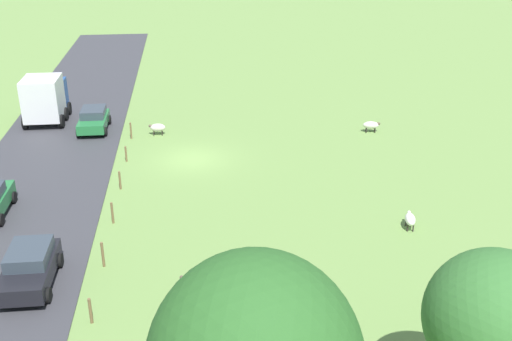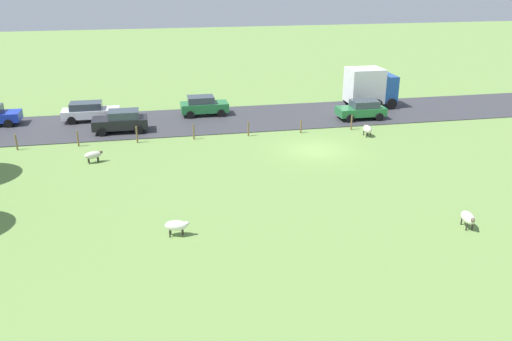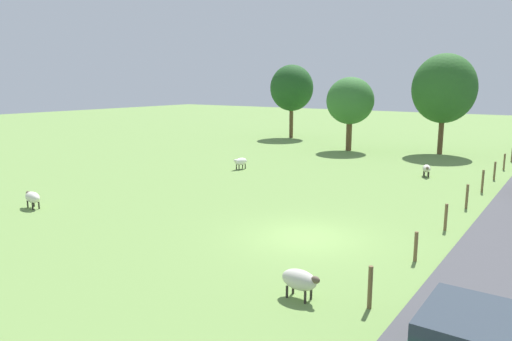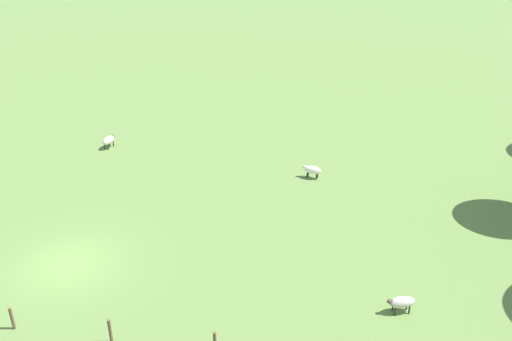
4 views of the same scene
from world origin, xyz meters
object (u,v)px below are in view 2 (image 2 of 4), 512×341
at_px(sheep_3, 93,155).
at_px(truck_2, 370,87).
at_px(sheep_2, 367,129).
at_px(car_1, 90,111).
at_px(car_3, 121,121).
at_px(car_4, 203,105).
at_px(sheep_1, 468,218).
at_px(car_0, 362,109).
at_px(sheep_0, 176,226).

xyz_separation_m(sheep_3, truck_2, (9.98, -22.75, 1.34)).
relative_size(sheep_2, car_1, 0.26).
relative_size(car_1, car_3, 1.11).
distance_m(sheep_3, car_4, 12.93).
height_order(car_1, car_3, car_3).
relative_size(sheep_1, sheep_2, 1.06).
xyz_separation_m(sheep_3, car_4, (10.05, -8.13, 0.38)).
height_order(sheep_1, car_1, car_1).
xyz_separation_m(sheep_1, car_4, (23.02, 10.06, 0.36)).
xyz_separation_m(sheep_3, car_3, (6.49, -1.56, 0.39)).
distance_m(sheep_1, car_1, 30.03).
distance_m(sheep_1, car_0, 19.48).
relative_size(sheep_0, sheep_1, 0.96).
distance_m(sheep_2, sheep_3, 19.36).
distance_m(truck_2, car_0, 4.32).
relative_size(sheep_0, car_0, 0.31).
bearing_deg(sheep_1, sheep_3, 54.50).
bearing_deg(car_1, truck_2, -90.32).
xyz_separation_m(sheep_3, car_1, (10.11, 1.01, 0.34)).
height_order(sheep_1, truck_2, truck_2).
distance_m(sheep_1, car_4, 25.12).
distance_m(sheep_2, car_1, 21.89).
bearing_deg(car_0, sheep_3, 107.12).
height_order(sheep_1, sheep_3, sheep_1).
bearing_deg(sheep_3, truck_2, -66.32).
height_order(truck_2, car_4, truck_2).
bearing_deg(car_1, sheep_3, -174.28).
bearing_deg(truck_2, car_0, 149.60).
bearing_deg(car_1, car_0, -99.86).
relative_size(sheep_1, truck_2, 0.30).
distance_m(sheep_0, sheep_3, 11.94).
distance_m(sheep_2, truck_2, 8.92).
height_order(car_3, car_4, car_3).
bearing_deg(sheep_1, sheep_0, 81.93).
relative_size(sheep_1, car_0, 0.32).
bearing_deg(truck_2, car_4, 89.72).
height_order(truck_2, car_0, truck_2).
height_order(truck_2, car_3, truck_2).
bearing_deg(car_4, sheep_3, 141.01).
xyz_separation_m(sheep_2, car_1, (8.24, 20.28, 0.32)).
height_order(sheep_2, car_1, car_1).
bearing_deg(sheep_0, sheep_2, -48.75).
xyz_separation_m(sheep_0, car_3, (17.53, 2.99, 0.37)).
height_order(sheep_0, truck_2, truck_2).
bearing_deg(truck_2, car_1, 89.68).
distance_m(sheep_1, truck_2, 23.44).
xyz_separation_m(sheep_1, car_1, (23.08, 19.20, 0.33)).
bearing_deg(sheep_0, sheep_3, 22.39).
xyz_separation_m(truck_2, car_0, (-3.62, 2.13, -1.00)).
relative_size(car_3, car_4, 1.03).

